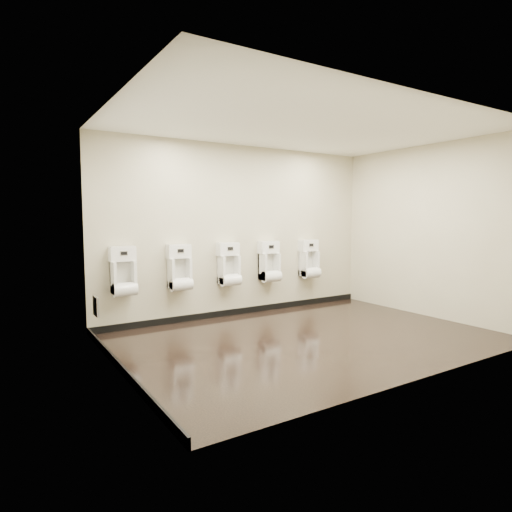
{
  "coord_description": "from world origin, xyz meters",
  "views": [
    {
      "loc": [
        -3.61,
        -4.4,
        1.62
      ],
      "look_at": [
        -0.49,
        0.55,
        1.09
      ],
      "focal_mm": 30.0,
      "sensor_mm": 36.0,
      "label": 1
    }
  ],
  "objects": [
    {
      "name": "urinal_3",
      "position": [
        0.47,
        1.63,
        0.82
      ],
      "size": [
        0.37,
        0.27,
        0.68
      ],
      "color": "white",
      "rests_on": "back_wall"
    },
    {
      "name": "urinal_2",
      "position": [
        -0.33,
        1.63,
        0.82
      ],
      "size": [
        0.37,
        0.27,
        0.68
      ],
      "color": "white",
      "rests_on": "back_wall"
    },
    {
      "name": "ground",
      "position": [
        0.0,
        0.0,
        0.0
      ],
      "size": [
        5.0,
        3.5,
        0.0
      ],
      "primitive_type": "cube",
      "color": "black",
      "rests_on": "ground"
    },
    {
      "name": "front_wall",
      "position": [
        0.0,
        -1.75,
        1.4
      ],
      "size": [
        5.0,
        0.02,
        2.8
      ],
      "primitive_type": "cube",
      "color": "#BDB697",
      "rests_on": "ground"
    },
    {
      "name": "urinal_4",
      "position": [
        1.34,
        1.63,
        0.82
      ],
      "size": [
        0.37,
        0.27,
        0.68
      ],
      "color": "white",
      "rests_on": "back_wall"
    },
    {
      "name": "left_wall",
      "position": [
        -2.5,
        0.0,
        1.4
      ],
      "size": [
        0.02,
        3.5,
        2.8
      ],
      "primitive_type": "cube",
      "color": "#BDB697",
      "rests_on": "ground"
    },
    {
      "name": "tile_overlay_left",
      "position": [
        -2.5,
        0.0,
        1.4
      ],
      "size": [
        0.01,
        3.5,
        2.8
      ],
      "primitive_type": "cube",
      "color": "silver",
      "rests_on": "ground"
    },
    {
      "name": "skirting_back",
      "position": [
        0.0,
        1.74,
        0.05
      ],
      "size": [
        5.0,
        0.02,
        0.1
      ],
      "primitive_type": "cube",
      "color": "black",
      "rests_on": "ground"
    },
    {
      "name": "back_wall",
      "position": [
        0.0,
        1.75,
        1.4
      ],
      "size": [
        5.0,
        0.02,
        2.8
      ],
      "primitive_type": "cube",
      "color": "#BDB697",
      "rests_on": "ground"
    },
    {
      "name": "ceiling",
      "position": [
        0.0,
        0.0,
        2.8
      ],
      "size": [
        5.0,
        3.5,
        0.0
      ],
      "primitive_type": "cube",
      "color": "white"
    },
    {
      "name": "urinal_0",
      "position": [
        -2.01,
        1.63,
        0.82
      ],
      "size": [
        0.37,
        0.27,
        0.68
      ],
      "color": "white",
      "rests_on": "back_wall"
    },
    {
      "name": "skirting_left",
      "position": [
        -2.49,
        0.0,
        0.05
      ],
      "size": [
        0.02,
        3.5,
        0.1
      ],
      "primitive_type": "cube",
      "color": "black",
      "rests_on": "ground"
    },
    {
      "name": "access_panel",
      "position": [
        -2.48,
        1.2,
        0.5
      ],
      "size": [
        0.04,
        0.25,
        0.25
      ],
      "color": "#9E9EA3",
      "rests_on": "left_wall"
    },
    {
      "name": "urinal_1",
      "position": [
        -1.17,
        1.63,
        0.82
      ],
      "size": [
        0.37,
        0.27,
        0.68
      ],
      "color": "white",
      "rests_on": "back_wall"
    },
    {
      "name": "right_wall",
      "position": [
        2.5,
        0.0,
        1.4
      ],
      "size": [
        0.02,
        3.5,
        2.8
      ],
      "primitive_type": "cube",
      "color": "#BDB697",
      "rests_on": "ground"
    }
  ]
}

